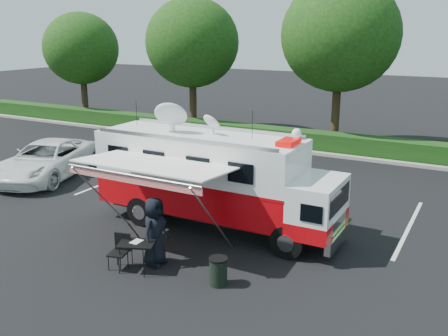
{
  "coord_description": "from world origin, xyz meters",
  "views": [
    {
      "loc": [
        7.44,
        -13.15,
        6.25
      ],
      "look_at": [
        0.0,
        0.5,
        1.9
      ],
      "focal_mm": 40.0,
      "sensor_mm": 36.0,
      "label": 1
    }
  ],
  "objects_px": {
    "white_suv": "(48,177)",
    "trash_bin": "(218,271)",
    "command_truck": "(215,179)",
    "folding_table": "(137,244)"
  },
  "relations": [
    {
      "from": "white_suv",
      "to": "trash_bin",
      "type": "distance_m",
      "value": 12.09
    },
    {
      "from": "command_truck",
      "to": "trash_bin",
      "type": "relative_size",
      "value": 11.01
    },
    {
      "from": "white_suv",
      "to": "trash_bin",
      "type": "bearing_deg",
      "value": -39.72
    },
    {
      "from": "command_truck",
      "to": "trash_bin",
      "type": "bearing_deg",
      "value": -59.01
    },
    {
      "from": "folding_table",
      "to": "trash_bin",
      "type": "bearing_deg",
      "value": 8.73
    },
    {
      "from": "white_suv",
      "to": "command_truck",
      "type": "bearing_deg",
      "value": -25.87
    },
    {
      "from": "folding_table",
      "to": "trash_bin",
      "type": "relative_size",
      "value": 1.54
    },
    {
      "from": "command_truck",
      "to": "trash_bin",
      "type": "xyz_separation_m",
      "value": [
        1.94,
        -3.24,
        -1.29
      ]
    },
    {
      "from": "command_truck",
      "to": "white_suv",
      "type": "height_order",
      "value": "command_truck"
    },
    {
      "from": "command_truck",
      "to": "white_suv",
      "type": "xyz_separation_m",
      "value": [
        -9.19,
        1.46,
        -1.66
      ]
    }
  ]
}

